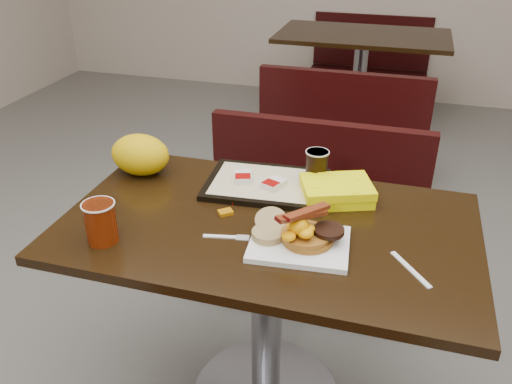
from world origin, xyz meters
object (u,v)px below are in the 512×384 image
(bench_far_n, at_px, (368,63))
(pancake_stack, at_px, (308,236))
(table_near, at_px, (267,320))
(hashbrown_sleeve_right, at_px, (274,184))
(coffee_cup_near, at_px, (101,223))
(clamshell, at_px, (337,191))
(fork, at_px, (220,236))
(coffee_cup_far, at_px, (317,165))
(tray, at_px, (267,184))
(paper_bag, at_px, (140,155))
(hashbrown_sleeve_left, at_px, (243,177))
(table_far, at_px, (358,85))
(platter, at_px, (299,244))
(bench_far_s, at_px, (345,120))
(knife, at_px, (410,269))
(bench_near_n, at_px, (308,216))

(bench_far_n, height_order, pancake_stack, pancake_stack)
(table_near, height_order, hashbrown_sleeve_right, hashbrown_sleeve_right)
(coffee_cup_near, height_order, clamshell, coffee_cup_near)
(bench_far_n, relative_size, fork, 7.72)
(pancake_stack, height_order, coffee_cup_far, coffee_cup_far)
(tray, bearing_deg, hashbrown_sleeve_right, -44.71)
(pancake_stack, relative_size, coffee_cup_far, 1.39)
(table_near, height_order, fork, fork)
(table_near, height_order, tray, tray)
(coffee_cup_near, distance_m, paper_bag, 0.41)
(bench_far_n, bearing_deg, clamshell, -86.86)
(hashbrown_sleeve_left, bearing_deg, pancake_stack, -64.74)
(hashbrown_sleeve_right, bearing_deg, coffee_cup_near, -110.75)
(coffee_cup_near, bearing_deg, fork, 19.30)
(table_near, relative_size, tray, 3.06)
(fork, relative_size, paper_bag, 0.64)
(table_far, xyz_separation_m, platter, (0.11, -2.69, 0.38))
(bench_far_s, height_order, paper_bag, paper_bag)
(table_near, bearing_deg, bench_far_n, 90.00)
(knife, height_order, hashbrown_sleeve_right, hashbrown_sleeve_right)
(table_near, relative_size, coffee_cup_near, 10.16)
(bench_far_s, distance_m, platter, 2.04)
(tray, height_order, paper_bag, paper_bag)
(knife, xyz_separation_m, clamshell, (-0.24, 0.31, 0.03))
(bench_far_s, relative_size, hashbrown_sleeve_left, 13.02)
(bench_near_n, relative_size, clamshell, 4.69)
(bench_near_n, xyz_separation_m, bench_far_n, (0.00, 2.60, 0.00))
(platter, xyz_separation_m, coffee_cup_far, (-0.02, 0.37, 0.06))
(bench_near_n, xyz_separation_m, pancake_stack, (0.13, -0.78, 0.42))
(bench_far_n, xyz_separation_m, knife, (0.41, -3.42, 0.39))
(coffee_cup_near, height_order, fork, coffee_cup_near)
(platter, distance_m, paper_bag, 0.68)
(tray, relative_size, hashbrown_sleeve_right, 5.33)
(hashbrown_sleeve_left, bearing_deg, knife, -48.67)
(table_near, relative_size, fork, 9.26)
(bench_near_n, bearing_deg, tray, -96.97)
(knife, bearing_deg, clamshell, -179.97)
(pancake_stack, bearing_deg, coffee_cup_far, 96.92)
(bench_far_n, relative_size, pancake_stack, 7.25)
(fork, xyz_separation_m, hashbrown_sleeve_right, (0.08, 0.30, 0.03))
(tray, distance_m, hashbrown_sleeve_left, 0.08)
(table_far, relative_size, tray, 3.06)
(hashbrown_sleeve_right, bearing_deg, knife, -12.05)
(fork, bearing_deg, bench_far_n, 76.91)
(table_near, distance_m, coffee_cup_near, 0.64)
(coffee_cup_far, bearing_deg, knife, -51.06)
(coffee_cup_near, xyz_separation_m, knife, (0.82, 0.10, -0.06))
(hashbrown_sleeve_left, bearing_deg, paper_bag, 164.39)
(paper_bag, bearing_deg, clamshell, 0.49)
(bench_far_n, relative_size, hashbrown_sleeve_left, 13.02)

